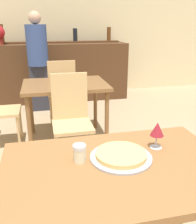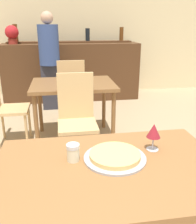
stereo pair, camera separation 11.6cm
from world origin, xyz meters
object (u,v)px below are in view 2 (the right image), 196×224
chair_far_side_back (71,88)px  cheese_shaker (73,152)px  person_standing (50,59)px  potted_plant (12,34)px  pizza_tray (115,156)px  wine_glass (154,132)px  chair_far_side_front (77,114)px  chair_far_side_left (4,102)px

chair_far_side_back → cheese_shaker: 2.41m
person_standing → chair_far_side_back: bearing=-68.1°
cheese_shaker → person_standing: size_ratio=0.06×
cheese_shaker → potted_plant: potted_plant is taller
cheese_shaker → pizza_tray: bearing=-4.8°
person_standing → wine_glass: 3.18m
wine_glass → cheese_shaker: bearing=-173.3°
chair_far_side_front → wine_glass: 1.33m
chair_far_side_back → pizza_tray: bearing=92.8°
chair_far_side_front → pizza_tray: chair_far_side_front is taller
cheese_shaker → potted_plant: 3.83m
chair_far_side_left → chair_far_side_back: bearing=-57.0°
chair_far_side_front → chair_far_side_back: same height
wine_glass → chair_far_side_back: bearing=98.7°
chair_far_side_back → wine_glass: chair_far_side_back is taller
chair_far_side_left → wine_glass: 2.18m
chair_far_side_left → cheese_shaker: chair_far_side_left is taller
chair_far_side_back → person_standing: (-0.31, 0.78, 0.33)m
wine_glass → chair_far_side_front: bearing=106.0°
cheese_shaker → chair_far_side_back: bearing=87.5°
wine_glass → potted_plant: 3.90m
chair_far_side_back → chair_far_side_left: size_ratio=1.00×
chair_far_side_back → pizza_tray: chair_far_side_back is taller
chair_far_side_left → person_standing: person_standing is taller
chair_far_side_front → person_standing: (-0.31, 1.87, 0.33)m
cheese_shaker → chair_far_side_front: bearing=85.4°
chair_far_side_front → pizza_tray: 1.34m
chair_far_side_back → chair_far_side_left: 1.01m
chair_far_side_left → chair_far_side_front: bearing=-123.0°
potted_plant → pizza_tray: bearing=-73.7°
pizza_tray → person_standing: (-0.43, 3.19, 0.11)m
chair_far_side_front → chair_far_side_left: same height
chair_far_side_left → cheese_shaker: 2.00m
chair_far_side_front → potted_plant: bearing=112.0°
pizza_tray → potted_plant: 3.90m
chair_far_side_left → cheese_shaker: size_ratio=10.13×
pizza_tray → person_standing: 3.22m
chair_far_side_left → pizza_tray: (0.96, -1.86, 0.23)m
pizza_tray → person_standing: size_ratio=0.21×
chair_far_side_left → person_standing: 1.46m
pizza_tray → chair_far_side_left: bearing=117.3°
chair_far_side_front → chair_far_side_left: 1.01m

